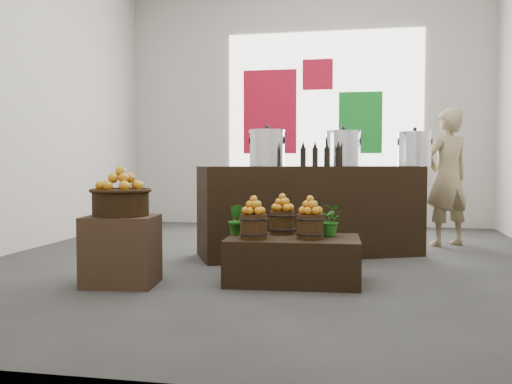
% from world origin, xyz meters
% --- Properties ---
extents(ground, '(7.00, 7.00, 0.00)m').
position_xyz_m(ground, '(0.00, 0.00, 0.00)').
color(ground, '#383836').
rests_on(ground, ground).
extents(back_wall, '(6.00, 0.04, 4.00)m').
position_xyz_m(back_wall, '(0.00, 3.50, 2.00)').
color(back_wall, '#BBB4AC').
rests_on(back_wall, ground).
extents(back_opening, '(3.20, 0.02, 2.40)m').
position_xyz_m(back_opening, '(0.30, 3.48, 2.00)').
color(back_opening, white).
rests_on(back_opening, back_wall).
extents(deco_red_left, '(0.90, 0.04, 1.40)m').
position_xyz_m(deco_red_left, '(-0.60, 3.47, 1.90)').
color(deco_red_left, '#AF0D26').
rests_on(deco_red_left, back_wall).
extents(deco_green_right, '(0.70, 0.04, 1.00)m').
position_xyz_m(deco_green_right, '(0.90, 3.47, 1.70)').
color(deco_green_right, '#138023').
rests_on(deco_green_right, back_wall).
extents(deco_red_upper, '(0.50, 0.04, 0.50)m').
position_xyz_m(deco_red_upper, '(0.20, 3.47, 2.50)').
color(deco_red_upper, '#AF0D26').
rests_on(deco_red_upper, back_wall).
extents(crate, '(0.65, 0.55, 0.60)m').
position_xyz_m(crate, '(-1.04, -1.50, 0.30)').
color(crate, '#443020').
rests_on(crate, ground).
extents(wicker_basket, '(0.48, 0.48, 0.22)m').
position_xyz_m(wicker_basket, '(-1.04, -1.50, 0.70)').
color(wicker_basket, black).
rests_on(wicker_basket, crate).
extents(apples_in_basket, '(0.37, 0.37, 0.20)m').
position_xyz_m(apples_in_basket, '(-1.04, -1.50, 0.91)').
color(apples_in_basket, '#AE1205').
rests_on(apples_in_basket, wicker_basket).
extents(display_table, '(1.19, 0.77, 0.40)m').
position_xyz_m(display_table, '(0.39, -1.11, 0.20)').
color(display_table, black).
rests_on(display_table, ground).
extents(apple_bucket_front_left, '(0.23, 0.23, 0.21)m').
position_xyz_m(apple_bucket_front_left, '(0.07, -1.29, 0.50)').
color(apple_bucket_front_left, '#3C2510').
rests_on(apple_bucket_front_left, display_table).
extents(apples_in_bucket_front_left, '(0.17, 0.17, 0.15)m').
position_xyz_m(apples_in_bucket_front_left, '(0.07, -1.29, 0.69)').
color(apples_in_bucket_front_left, '#AE1205').
rests_on(apples_in_bucket_front_left, apple_bucket_front_left).
extents(apple_bucket_front_right, '(0.23, 0.23, 0.21)m').
position_xyz_m(apple_bucket_front_right, '(0.54, -1.19, 0.50)').
color(apple_bucket_front_right, '#3C2510').
rests_on(apple_bucket_front_right, display_table).
extents(apples_in_bucket_front_right, '(0.17, 0.17, 0.15)m').
position_xyz_m(apples_in_bucket_front_right, '(0.54, -1.19, 0.69)').
color(apples_in_bucket_front_right, '#AE1205').
rests_on(apples_in_bucket_front_right, apple_bucket_front_right).
extents(apple_bucket_rear, '(0.23, 0.23, 0.21)m').
position_xyz_m(apple_bucket_rear, '(0.26, -0.91, 0.50)').
color(apple_bucket_rear, '#3C2510').
rests_on(apple_bucket_rear, display_table).
extents(apples_in_bucket_rear, '(0.17, 0.17, 0.15)m').
position_xyz_m(apples_in_bucket_rear, '(0.26, -0.91, 0.69)').
color(apples_in_bucket_rear, '#AE1205').
rests_on(apples_in_bucket_rear, apple_bucket_rear).
extents(herb_garnish_right, '(0.31, 0.29, 0.29)m').
position_xyz_m(herb_garnish_right, '(0.70, -0.97, 0.54)').
color(herb_garnish_right, '#1A6415').
rests_on(herb_garnish_right, display_table).
extents(herb_garnish_left, '(0.19, 0.17, 0.28)m').
position_xyz_m(herb_garnish_left, '(-0.13, -1.05, 0.54)').
color(herb_garnish_left, '#1A6415').
rests_on(herb_garnish_left, display_table).
extents(counter, '(2.57, 1.74, 1.01)m').
position_xyz_m(counter, '(0.39, 0.36, 0.50)').
color(counter, black).
rests_on(counter, ground).
extents(stock_pot_left, '(0.38, 0.38, 0.38)m').
position_xyz_m(stock_pot_left, '(-0.07, 0.15, 1.20)').
color(stock_pot_left, silver).
rests_on(stock_pot_left, counter).
extents(stock_pot_center, '(0.38, 0.38, 0.38)m').
position_xyz_m(stock_pot_center, '(0.75, 0.53, 1.20)').
color(stock_pot_center, silver).
rests_on(stock_pot_center, counter).
extents(stock_pot_right, '(0.38, 0.38, 0.38)m').
position_xyz_m(stock_pot_right, '(1.56, 0.90, 1.20)').
color(stock_pot_right, silver).
rests_on(stock_pot_right, counter).
extents(oil_cruets, '(0.35, 0.21, 0.28)m').
position_xyz_m(oil_cruets, '(0.49, 0.14, 1.15)').
color(oil_cruets, black).
rests_on(oil_cruets, counter).
extents(shopper, '(0.75, 0.69, 1.73)m').
position_xyz_m(shopper, '(2.00, 1.43, 0.86)').
color(shopper, '#94825B').
rests_on(shopper, ground).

